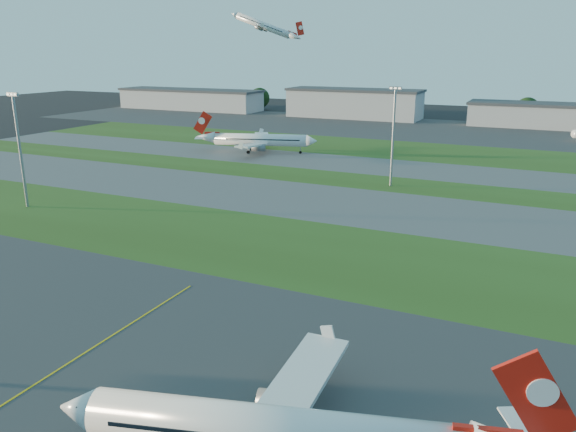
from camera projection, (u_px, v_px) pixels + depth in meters
The scene contains 19 objects.
grass_strip_a at pixel (235, 240), 106.52m from camera, with size 300.00×34.00×0.01m, color #314818.
taxiway_a at pixel (304, 200), 135.19m from camera, with size 300.00×32.00×0.01m, color #515154.
grass_strip_b at pixel (340, 179), 156.90m from camera, with size 300.00×18.00×0.01m, color #314818.
taxiway_b at pixel (364, 165), 176.01m from camera, with size 300.00×26.00×0.01m, color #515154.
grass_strip_c at pixel (392, 149), 204.67m from camera, with size 300.00×40.00×0.01m, color #314818.
apron_far at pixel (426, 129), 256.78m from camera, with size 400.00×80.00×0.01m, color #333335.
yellow_line at pixel (27, 390), 59.33m from camera, with size 0.25×60.00×0.02m, color gold.
airliner_parked at pixel (278, 432), 46.24m from camera, with size 38.18×32.07×12.19m.
airliner_taxiing at pixel (259, 140), 196.34m from camera, with size 39.54×33.25×12.66m.
airliner_departing at pixel (264, 26), 270.48m from camera, with size 33.24×27.92×10.61m.
light_mast_west at pixel (19, 143), 124.72m from camera, with size 3.20×0.70×25.80m.
light_mast_centre at pixel (393, 130), 144.87m from camera, with size 3.20×0.70×25.80m.
hangar_far_west at pixel (190, 99), 342.15m from camera, with size 91.80×23.00×12.20m.
hangar_west at pixel (354, 103), 298.99m from camera, with size 71.40×23.00×15.20m.
hangar_east at pixel (560, 116), 258.86m from camera, with size 81.60×23.00×11.20m.
tree_far_west at pixel (151, 95), 369.62m from camera, with size 11.00×11.00×12.00m.
tree_west at pixel (260, 98), 338.62m from camera, with size 12.10×12.10×13.20m.
tree_mid_west at pixel (405, 107), 298.88m from camera, with size 9.90×9.90×10.80m.
tree_mid_east at pixel (527, 109), 276.79m from camera, with size 11.55×11.55×12.60m.
Camera 1 is at (51.94, -35.09, 34.45)m, focal length 35.00 mm.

